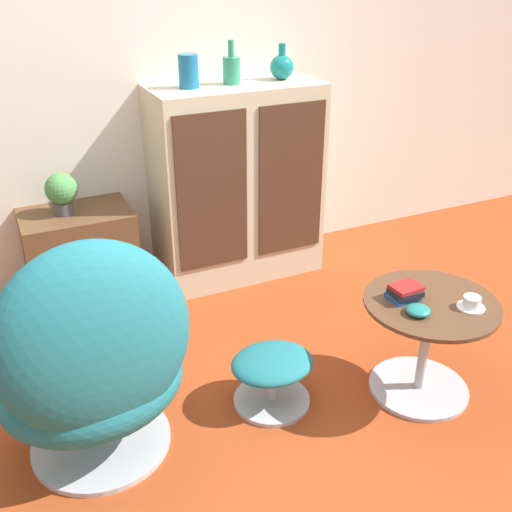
% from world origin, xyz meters
% --- Properties ---
extents(ground_plane, '(12.00, 12.00, 0.00)m').
position_xyz_m(ground_plane, '(0.00, 0.00, 0.00)').
color(ground_plane, '#9E3D19').
extents(wall_back, '(6.40, 0.06, 2.60)m').
position_xyz_m(wall_back, '(0.00, 1.71, 1.30)').
color(wall_back, silver).
rests_on(wall_back, ground_plane).
extents(sideboard, '(0.97, 0.47, 1.16)m').
position_xyz_m(sideboard, '(0.50, 1.45, 0.58)').
color(sideboard, beige).
rests_on(sideboard, ground_plane).
extents(tv_console, '(0.59, 0.40, 0.55)m').
position_xyz_m(tv_console, '(-0.44, 1.48, 0.27)').
color(tv_console, brown).
rests_on(tv_console, ground_plane).
extents(egg_chair, '(0.78, 0.72, 0.98)m').
position_xyz_m(egg_chair, '(-0.60, 0.23, 0.45)').
color(egg_chair, '#B7B7BC').
rests_on(egg_chair, ground_plane).
extents(ottoman, '(0.37, 0.34, 0.26)m').
position_xyz_m(ottoman, '(0.13, 0.23, 0.17)').
color(ottoman, '#B7B7BC').
rests_on(ottoman, ground_plane).
extents(coffee_table, '(0.58, 0.58, 0.47)m').
position_xyz_m(coffee_table, '(0.78, 0.02, 0.28)').
color(coffee_table, '#B7B7BC').
rests_on(coffee_table, ground_plane).
extents(vase_leftmost, '(0.11, 0.11, 0.17)m').
position_xyz_m(vase_leftmost, '(0.23, 1.45, 1.24)').
color(vase_leftmost, '#196699').
rests_on(vase_leftmost, sideboard).
extents(vase_inner_left, '(0.10, 0.10, 0.23)m').
position_xyz_m(vase_inner_left, '(0.48, 1.45, 1.23)').
color(vase_inner_left, '#2D8E6B').
rests_on(vase_inner_left, sideboard).
extents(vase_inner_right, '(0.13, 0.13, 0.20)m').
position_xyz_m(vase_inner_right, '(0.79, 1.45, 1.23)').
color(vase_inner_right, '#147A75').
rests_on(vase_inner_right, sideboard).
extents(potted_plant, '(0.17, 0.17, 0.23)m').
position_xyz_m(potted_plant, '(-0.49, 1.48, 0.68)').
color(potted_plant, '#4C4C51').
rests_on(potted_plant, tv_console).
extents(teacup, '(0.12, 0.12, 0.05)m').
position_xyz_m(teacup, '(0.90, -0.09, 0.50)').
color(teacup, white).
rests_on(teacup, coffee_table).
extents(book_stack, '(0.14, 0.11, 0.06)m').
position_xyz_m(book_stack, '(0.69, 0.09, 0.51)').
color(book_stack, '#1E478C').
rests_on(book_stack, coffee_table).
extents(bowl, '(0.10, 0.10, 0.04)m').
position_xyz_m(bowl, '(0.67, -0.03, 0.49)').
color(bowl, '#1E7A70').
rests_on(bowl, coffee_table).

